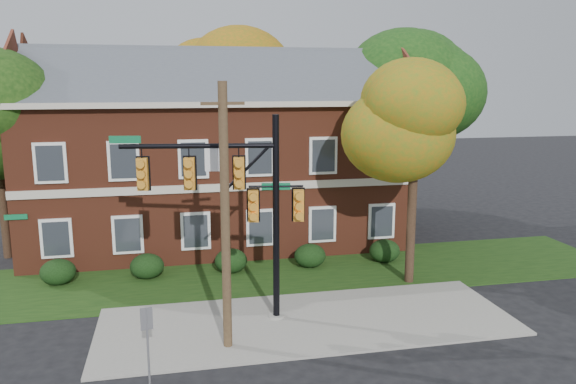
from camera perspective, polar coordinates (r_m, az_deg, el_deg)
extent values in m
plane|color=black|center=(18.74, 2.81, -14.33)|extent=(120.00, 120.00, 0.00)
cube|color=gray|center=(19.60, 2.05, -13.01)|extent=(14.00, 5.00, 0.08)
cube|color=#193811|center=(24.15, -0.84, -8.34)|extent=(30.00, 6.00, 0.04)
cube|color=brown|center=(28.82, -7.08, 1.89)|extent=(18.00, 8.00, 7.00)
cube|color=beige|center=(28.48, -7.26, 9.10)|extent=(18.80, 8.80, 0.24)
cube|color=beige|center=(24.87, -6.27, 0.46)|extent=(18.00, 0.12, 0.35)
ellipsoid|color=black|center=(24.69, -22.34, -7.52)|extent=(1.40, 1.26, 1.05)
ellipsoid|color=black|center=(24.28, -14.13, -7.32)|extent=(1.40, 1.26, 1.05)
ellipsoid|color=black|center=(24.37, -5.82, -6.97)|extent=(1.40, 1.26, 1.05)
ellipsoid|color=black|center=(24.95, 2.24, -6.48)|extent=(1.40, 1.26, 1.05)
ellipsoid|color=black|center=(26.00, 9.78, -5.92)|extent=(1.40, 1.26, 1.05)
cylinder|color=black|center=(23.00, 12.45, -2.17)|extent=(0.36, 0.36, 5.76)
ellipsoid|color=#B6650F|center=(22.48, 12.83, 6.81)|extent=(4.25, 4.25, 3.60)
ellipsoid|color=#B6650F|center=(22.37, 14.76, 8.24)|extent=(3.50, 3.50, 3.00)
cylinder|color=black|center=(28.87, -27.05, -0.47)|extent=(0.36, 0.36, 5.76)
ellipsoid|color=black|center=(27.80, -26.54, 7.92)|extent=(4.20, 4.20, 3.60)
cylinder|color=black|center=(32.58, 12.43, 2.80)|extent=(0.36, 0.36, 7.04)
ellipsoid|color=#0F3910|center=(32.27, 12.75, 10.55)|extent=(5.95, 5.95, 5.04)
ellipsoid|color=#0F3910|center=(32.18, 14.64, 11.54)|extent=(4.90, 4.90, 4.20)
cylinder|color=black|center=(36.76, -6.63, 4.39)|extent=(0.36, 0.36, 7.68)
ellipsoid|color=#C76711|center=(36.53, -6.80, 11.89)|extent=(6.46, 6.46, 5.47)
ellipsoid|color=#C76711|center=(36.08, -5.19, 12.89)|extent=(5.32, 5.32, 4.56)
cylinder|color=gray|center=(19.84, -1.18, -12.58)|extent=(0.56, 0.56, 0.16)
cylinder|color=black|center=(18.73, -1.22, -2.91)|extent=(0.25, 0.25, 7.03)
cylinder|color=black|center=(18.36, -9.13, 4.64)|extent=(4.99, 0.89, 0.16)
cylinder|color=black|center=(18.49, -1.23, 0.57)|extent=(1.80, 0.34, 0.08)
cube|color=orange|center=(18.74, -14.55, 1.76)|extent=(0.48, 0.36, 1.16)
cube|color=orange|center=(18.51, -9.97, 1.84)|extent=(0.48, 0.36, 1.16)
cube|color=orange|center=(18.40, -4.99, 1.91)|extent=(0.48, 0.36, 1.16)
cube|color=silver|center=(18.37, -7.52, 3.26)|extent=(0.60, 0.13, 0.75)
cube|color=#0D6539|center=(18.70, -16.23, 5.13)|extent=(1.00, 0.19, 0.24)
cube|color=orange|center=(18.60, -3.54, -1.44)|extent=(0.48, 0.36, 1.16)
cube|color=orange|center=(18.66, 1.09, -1.38)|extent=(0.48, 0.36, 1.16)
cube|color=#0D6539|center=(18.49, -1.23, 0.57)|extent=(0.95, 0.18, 0.23)
cylinder|color=#443120|center=(16.64, -6.39, -2.89)|extent=(0.30, 0.30, 8.08)
cube|color=#443120|center=(16.17, -6.65, 8.93)|extent=(1.26, 0.22, 0.09)
cylinder|color=slate|center=(15.96, -14.04, -15.02)|extent=(0.07, 0.07, 2.20)
cube|color=slate|center=(15.63, -14.18, -12.37)|extent=(0.32, 0.10, 0.62)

